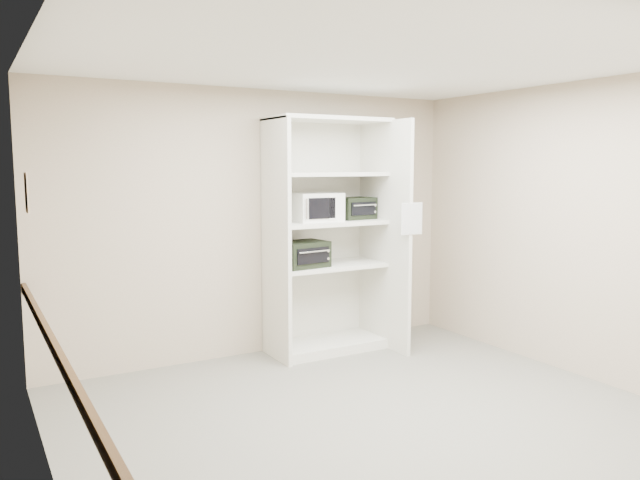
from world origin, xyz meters
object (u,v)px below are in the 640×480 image
shelving_unit (331,243)px  microwave (316,207)px  toaster_oven_upper (354,208)px  toaster_oven_lower (303,254)px

shelving_unit → microwave: bearing=173.4°
toaster_oven_upper → shelving_unit: bearing=-179.5°
shelving_unit → toaster_oven_upper: size_ratio=6.07×
shelving_unit → microwave: size_ratio=5.02×
microwave → toaster_oven_lower: (-0.19, -0.07, -0.46)m
toaster_oven_upper → toaster_oven_lower: size_ratio=0.85×
toaster_oven_upper → toaster_oven_lower: 0.80m
shelving_unit → toaster_oven_upper: bearing=7.4°
microwave → toaster_oven_lower: size_ratio=1.03×
toaster_oven_upper → microwave: bearing=175.5°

